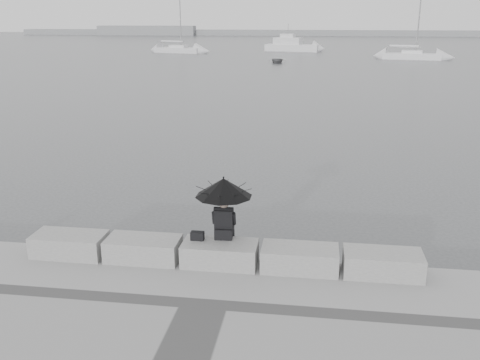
% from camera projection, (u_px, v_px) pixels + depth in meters
% --- Properties ---
extents(ground, '(360.00, 360.00, 0.00)m').
position_uv_depth(ground, '(224.00, 276.00, 12.08)').
color(ground, '#404345').
rests_on(ground, ground).
extents(stone_block_far_left, '(1.60, 0.80, 0.50)m').
position_uv_depth(stone_block_far_left, '(70.00, 245.00, 11.89)').
color(stone_block_far_left, gray).
rests_on(stone_block_far_left, promenade).
extents(stone_block_left, '(1.60, 0.80, 0.50)m').
position_uv_depth(stone_block_left, '(143.00, 249.00, 11.66)').
color(stone_block_left, gray).
rests_on(stone_block_left, promenade).
extents(stone_block_centre, '(1.60, 0.80, 0.50)m').
position_uv_depth(stone_block_centre, '(220.00, 254.00, 11.44)').
color(stone_block_centre, gray).
rests_on(stone_block_centre, promenade).
extents(stone_block_right, '(1.60, 0.80, 0.50)m').
position_uv_depth(stone_block_right, '(300.00, 259.00, 11.21)').
color(stone_block_right, gray).
rests_on(stone_block_right, promenade).
extents(stone_block_far_right, '(1.60, 0.80, 0.50)m').
position_uv_depth(stone_block_far_right, '(383.00, 264.00, 10.98)').
color(stone_block_far_right, gray).
rests_on(stone_block_far_right, promenade).
extents(seated_person, '(1.23, 1.23, 1.39)m').
position_uv_depth(seated_person, '(224.00, 194.00, 11.34)').
color(seated_person, black).
rests_on(seated_person, stone_block_centre).
extents(bag, '(0.28, 0.16, 0.18)m').
position_uv_depth(bag, '(197.00, 236.00, 11.50)').
color(bag, black).
rests_on(bag, stone_block_centre).
extents(distant_landmass, '(180.00, 8.00, 2.80)m').
position_uv_depth(distant_landmass, '(285.00, 33.00, 159.13)').
color(distant_landmass, gray).
rests_on(distant_landmass, ground).
extents(sailboat_left, '(8.08, 4.34, 12.90)m').
position_uv_depth(sailboat_left, '(179.00, 49.00, 85.12)').
color(sailboat_left, white).
rests_on(sailboat_left, ground).
extents(sailboat_right, '(7.96, 4.07, 12.90)m').
position_uv_depth(sailboat_right, '(412.00, 55.00, 72.18)').
color(sailboat_right, white).
rests_on(sailboat_right, ground).
extents(motor_cruiser, '(9.40, 4.90, 4.50)m').
position_uv_depth(motor_cruiser, '(293.00, 46.00, 88.75)').
color(motor_cruiser, white).
rests_on(motor_cruiser, ground).
extents(dinghy, '(3.40, 1.65, 0.56)m').
position_uv_depth(dinghy, '(277.00, 60.00, 67.07)').
color(dinghy, slate).
rests_on(dinghy, ground).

